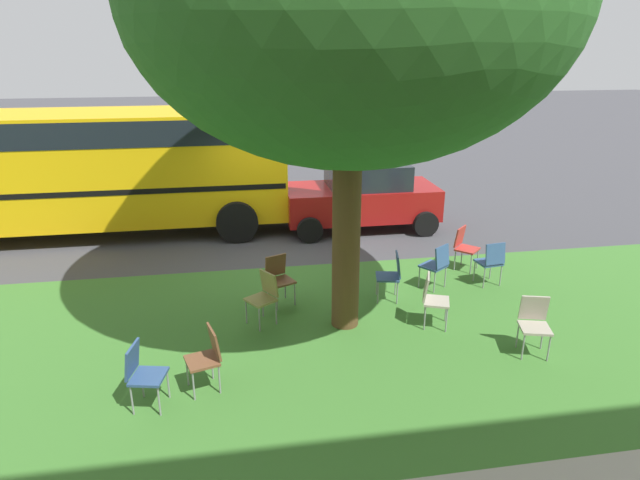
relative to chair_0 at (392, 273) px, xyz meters
The scene contains 14 objects.
ground 2.79m from the chair_0, 47.26° to the right, with size 80.00×80.00×0.00m, color #424247.
grass_verge 2.27m from the chair_0, 32.61° to the left, with size 48.00×6.00×0.01m, color #3D752D.
chair_0 is the anchor object (origin of this frame).
chair_1 3.85m from the chair_0, 34.77° to the left, with size 0.52×0.51×0.88m.
chair_2 2.18m from the chair_0, 148.56° to the right, with size 0.59×0.59×0.88m.
chair_3 1.00m from the chair_0, 162.44° to the right, with size 0.58×0.58×0.88m.
chair_4 2.35m from the chair_0, 12.23° to the left, with size 0.58×0.57×0.88m.
chair_5 1.10m from the chair_0, 109.72° to the left, with size 0.54×0.53×0.88m.
chair_6 2.01m from the chair_0, ahead, with size 0.55×0.55×0.88m.
chair_7 2.58m from the chair_0, 127.24° to the left, with size 0.51×0.52×0.88m.
chair_8 2.05m from the chair_0, behind, with size 0.47×0.47×0.88m.
chair_9 4.64m from the chair_0, 31.89° to the left, with size 0.50×0.50×0.88m.
parked_car 4.09m from the chair_0, 96.10° to the right, with size 3.70×1.92×1.65m.
school_bus 8.28m from the chair_0, 35.64° to the right, with size 10.40×2.80×2.88m.
Camera 1 is at (0.84, 10.50, 4.35)m, focal length 30.32 mm.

